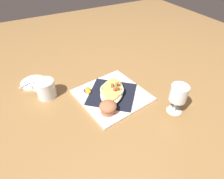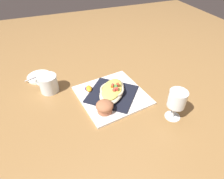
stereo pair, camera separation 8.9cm
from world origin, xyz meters
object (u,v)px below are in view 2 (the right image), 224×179
at_px(square_plate, 112,95).
at_px(spoon, 38,76).
at_px(muffin, 105,107).
at_px(gratin_dish, 112,90).
at_px(stemmed_glass, 177,100).
at_px(creamer_cup_0, 44,73).
at_px(creamer_saucer, 39,77).
at_px(orange_garnish, 89,89).
at_px(coffee_mug, 49,84).

height_order(square_plate, spoon, spoon).
bearing_deg(spoon, muffin, 123.76).
bearing_deg(gratin_dish, square_plate, -36.84).
distance_m(muffin, stemmed_glass, 0.29).
bearing_deg(muffin, creamer_cup_0, -60.70).
xyz_separation_m(gratin_dish, creamer_saucer, (0.31, -0.28, -0.03)).
bearing_deg(square_plate, orange_garnish, -37.36).
distance_m(square_plate, muffin, 0.12).
xyz_separation_m(coffee_mug, creamer_cup_0, (0.01, -0.14, -0.02)).
height_order(gratin_dish, creamer_saucer, gratin_dish).
bearing_deg(stemmed_glass, orange_garnish, -45.14).
distance_m(orange_garnish, creamer_saucer, 0.30).
height_order(square_plate, coffee_mug, coffee_mug).
xyz_separation_m(square_plate, coffee_mug, (0.27, -0.15, 0.03)).
height_order(square_plate, gratin_dish, gratin_dish).
distance_m(creamer_saucer, creamer_cup_0, 0.03).
relative_size(gratin_dish, creamer_saucer, 1.77).
height_order(square_plate, creamer_saucer, same).
relative_size(square_plate, gratin_dish, 1.33).
xyz_separation_m(coffee_mug, spoon, (0.05, -0.13, -0.02)).
distance_m(square_plate, coffee_mug, 0.31).
height_order(orange_garnish, stemmed_glass, stemmed_glass).
relative_size(coffee_mug, creamer_saucer, 0.86).
bearing_deg(creamer_cup_0, gratin_dish, 134.28).
distance_m(spoon, creamer_cup_0, 0.03).
xyz_separation_m(square_plate, spoon, (0.31, -0.28, 0.01)).
bearing_deg(stemmed_glass, coffee_mug, -38.17).
bearing_deg(stemmed_glass, gratin_dish, -48.28).
distance_m(creamer_saucer, spoon, 0.01).
bearing_deg(spoon, gratin_dish, 138.71).
relative_size(stemmed_glass, spoon, 1.47).
relative_size(creamer_saucer, creamer_cup_0, 5.19).
bearing_deg(square_plate, spoon, -41.30).
bearing_deg(creamer_cup_0, orange_garnish, 130.97).
height_order(orange_garnish, creamer_cup_0, orange_garnish).
height_order(stemmed_glass, creamer_saucer, stemmed_glass).
relative_size(orange_garnish, spoon, 0.66).
distance_m(gratin_dish, creamer_saucer, 0.42).
relative_size(square_plate, stemmed_glass, 2.17).
distance_m(stemmed_glass, creamer_cup_0, 0.70).
bearing_deg(orange_garnish, stemmed_glass, 134.86).
height_order(muffin, coffee_mug, coffee_mug).
bearing_deg(gratin_dish, creamer_saucer, -42.12).
bearing_deg(muffin, square_plate, -126.58).
bearing_deg(creamer_cup_0, creamer_saucer, 22.87).
xyz_separation_m(coffee_mug, creamer_saucer, (0.04, -0.13, -0.03)).
distance_m(coffee_mug, creamer_saucer, 0.14).
xyz_separation_m(gratin_dish, coffee_mug, (0.27, -0.15, 0.00)).
xyz_separation_m(orange_garnish, stemmed_glass, (-0.28, 0.28, 0.07)).
xyz_separation_m(gratin_dish, muffin, (0.07, 0.09, 0.00)).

